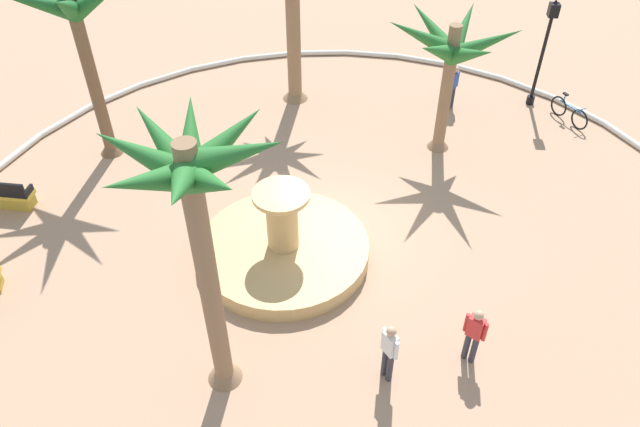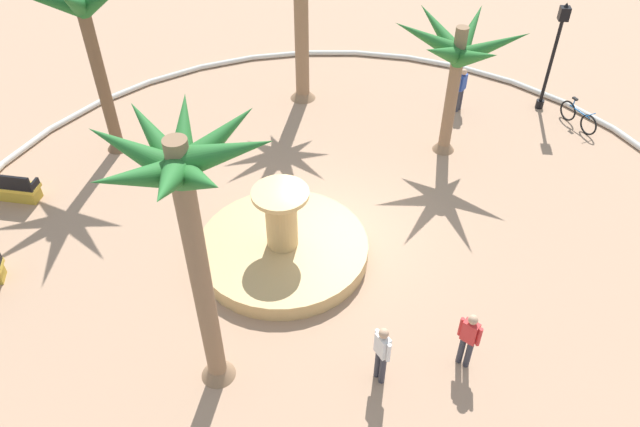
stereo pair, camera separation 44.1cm
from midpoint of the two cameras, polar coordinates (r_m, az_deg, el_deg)
ground_plane at (r=16.95m, az=2.17°, el=-2.02°), size 80.00×80.00×0.00m
plaza_curb at (r=16.88m, az=2.18°, el=-1.77°), size 22.21×22.21×0.20m
fountain at (r=16.15m, az=-2.71°, el=-3.16°), size 4.53×4.53×2.19m
palm_tree_near_fountain at (r=19.09m, az=-20.79°, el=17.51°), size 4.05×4.22×6.05m
palm_tree_by_curb at (r=18.91m, az=13.38°, el=14.30°), size 4.06×3.82×4.50m
palm_tree_far_side at (r=10.34m, az=-11.33°, el=1.46°), size 3.24×3.20×6.54m
bench_east at (r=19.99m, az=-26.36°, el=2.03°), size 1.63×0.61×1.00m
lamppost at (r=22.81m, az=21.73°, el=14.17°), size 0.32×0.32×3.90m
bicycle_red_frame at (r=22.99m, az=23.61°, el=8.32°), size 0.91×1.52×0.94m
person_cyclist_helmet at (r=22.39m, az=13.72°, el=11.43°), size 0.35×0.46×1.63m
person_cyclist_photo at (r=13.82m, az=14.70°, el=-11.25°), size 0.46×0.36×1.64m
person_pedestrian_stroll at (r=13.22m, az=6.81°, el=-12.83°), size 0.36×0.44×1.69m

